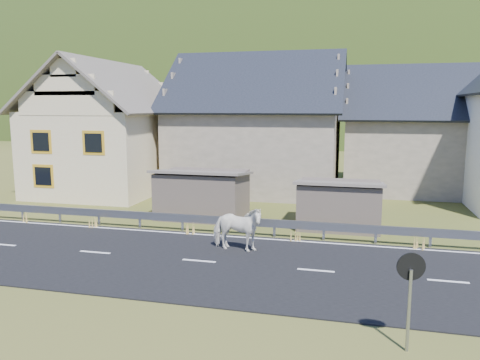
# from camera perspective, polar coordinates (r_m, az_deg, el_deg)

# --- Properties ---
(ground) EXTENTS (160.00, 160.00, 0.00)m
(ground) POSITION_cam_1_polar(r_m,az_deg,el_deg) (16.44, -5.01, -9.93)
(ground) COLOR #324015
(ground) RESTS_ON ground
(road) EXTENTS (60.00, 7.00, 0.04)m
(road) POSITION_cam_1_polar(r_m,az_deg,el_deg) (16.44, -5.01, -9.86)
(road) COLOR black
(road) RESTS_ON ground
(lane_markings) EXTENTS (60.00, 6.60, 0.01)m
(lane_markings) POSITION_cam_1_polar(r_m,az_deg,el_deg) (16.43, -5.01, -9.78)
(lane_markings) COLOR silver
(lane_markings) RESTS_ON road
(guardrail) EXTENTS (28.10, 0.09, 0.75)m
(guardrail) POSITION_cam_1_polar(r_m,az_deg,el_deg) (19.66, -1.57, -5.02)
(guardrail) COLOR #93969B
(guardrail) RESTS_ON ground
(shed_left) EXTENTS (4.30, 3.30, 2.40)m
(shed_left) POSITION_cam_1_polar(r_m,az_deg,el_deg) (22.75, -4.55, -1.74)
(shed_left) COLOR #65564C
(shed_left) RESTS_ON ground
(shed_right) EXTENTS (3.80, 2.90, 2.20)m
(shed_right) POSITION_cam_1_polar(r_m,az_deg,el_deg) (21.16, 11.99, -3.00)
(shed_right) COLOR #65564C
(shed_right) RESTS_ON ground
(house_cream) EXTENTS (7.80, 9.80, 8.30)m
(house_cream) POSITION_cam_1_polar(r_m,az_deg,el_deg) (30.69, -15.73, 6.85)
(house_cream) COLOR beige
(house_cream) RESTS_ON ground
(house_stone_a) EXTENTS (10.80, 9.80, 8.90)m
(house_stone_a) POSITION_cam_1_polar(r_m,az_deg,el_deg) (30.33, 2.29, 7.68)
(house_stone_a) COLOR tan
(house_stone_a) RESTS_ON ground
(house_stone_b) EXTENTS (9.80, 8.80, 8.10)m
(house_stone_b) POSITION_cam_1_polar(r_m,az_deg,el_deg) (31.97, 21.01, 6.45)
(house_stone_b) COLOR tan
(house_stone_b) RESTS_ON ground
(mountain) EXTENTS (440.00, 280.00, 260.00)m
(mountain) POSITION_cam_1_polar(r_m,az_deg,el_deg) (196.35, 13.69, 1.31)
(mountain) COLOR #1F3C11
(mountain) RESTS_ON ground
(conifer_patch) EXTENTS (76.00, 50.00, 28.00)m
(conifer_patch) POSITION_cam_1_polar(r_m,az_deg,el_deg) (138.43, -12.05, 9.07)
(conifer_patch) COLOR black
(conifer_patch) RESTS_ON ground
(horse) EXTENTS (1.12, 2.10, 1.71)m
(horse) POSITION_cam_1_polar(r_m,az_deg,el_deg) (17.23, -0.39, -5.90)
(horse) COLOR white
(horse) RESTS_ON road
(traffic_mirror) EXTENTS (0.61, 0.21, 2.22)m
(traffic_mirror) POSITION_cam_1_polar(r_m,az_deg,el_deg) (10.93, 20.06, -11.32)
(traffic_mirror) COLOR #93969B
(traffic_mirror) RESTS_ON ground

